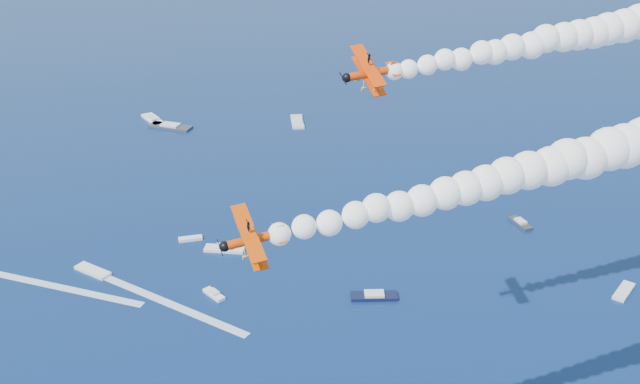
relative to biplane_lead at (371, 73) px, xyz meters
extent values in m
cube|color=white|center=(-51.35, 51.32, -59.26)|extent=(8.62, 7.65, 0.70)
cube|color=silver|center=(-0.11, 136.44, -59.26)|extent=(3.87, 11.94, 0.70)
cube|color=white|center=(-24.79, 39.39, -59.26)|extent=(4.84, 5.66, 0.70)
cube|color=white|center=(-46.81, 143.20, -59.26)|extent=(8.62, 11.93, 0.70)
cube|color=white|center=(60.51, 31.86, -59.26)|extent=(7.11, 7.40, 0.70)
cube|color=white|center=(-30.81, 63.35, -59.26)|extent=(5.70, 2.56, 0.70)
cube|color=#2B323A|center=(48.88, 62.78, -59.26)|extent=(4.25, 7.58, 0.70)
cube|color=#323743|center=(-40.68, 136.33, -59.26)|extent=(14.45, 9.95, 0.70)
cube|color=black|center=(8.24, 35.37, -59.26)|extent=(9.87, 3.79, 0.70)
cube|color=white|center=(-22.80, 57.80, -59.26)|extent=(9.55, 4.76, 0.70)
cube|color=white|center=(-56.44, 45.49, -59.58)|extent=(35.31, 17.82, 0.04)
cube|color=white|center=(-33.01, 36.81, -59.58)|extent=(31.04, 25.15, 0.04)
camera|label=1|loc=(-16.33, -94.74, 30.40)|focal=42.92mm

